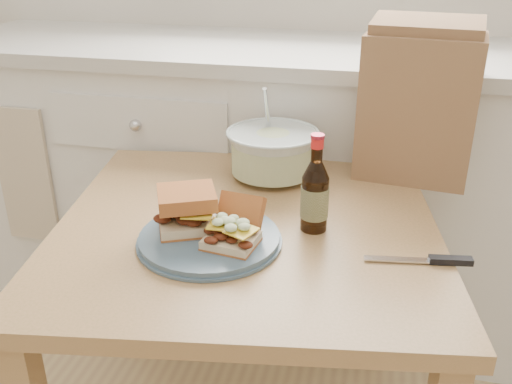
% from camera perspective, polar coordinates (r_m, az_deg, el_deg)
% --- Properties ---
extents(cabinet_run, '(2.50, 0.64, 0.94)m').
position_cam_1_polar(cabinet_run, '(1.95, 6.11, 0.65)').
color(cabinet_run, white).
rests_on(cabinet_run, ground).
extents(dining_table, '(0.94, 0.94, 0.68)m').
position_cam_1_polar(dining_table, '(1.30, -0.85, -6.79)').
color(dining_table, tan).
rests_on(dining_table, ground).
extents(plate, '(0.29, 0.29, 0.02)m').
position_cam_1_polar(plate, '(1.17, -4.68, -4.68)').
color(plate, '#486175').
rests_on(plate, dining_table).
extents(sandwich_left, '(0.15, 0.14, 0.09)m').
position_cam_1_polar(sandwich_left, '(1.17, -6.89, -1.74)').
color(sandwich_left, beige).
rests_on(sandwich_left, plate).
extents(sandwich_right, '(0.11, 0.15, 0.08)m').
position_cam_1_polar(sandwich_right, '(1.13, -2.19, -3.57)').
color(sandwich_right, beige).
rests_on(sandwich_right, plate).
extents(coleslaw_bowl, '(0.24, 0.24, 0.24)m').
position_cam_1_polar(coleslaw_bowl, '(1.45, 1.68, 3.78)').
color(coleslaw_bowl, silver).
rests_on(coleslaw_bowl, dining_table).
extents(beer_bottle, '(0.06, 0.06, 0.21)m').
position_cam_1_polar(beer_bottle, '(1.19, 5.91, -0.28)').
color(beer_bottle, black).
rests_on(beer_bottle, dining_table).
extents(knife, '(0.20, 0.05, 0.01)m').
position_cam_1_polar(knife, '(1.15, 17.63, -6.51)').
color(knife, silver).
rests_on(knife, dining_table).
extents(paper_bag, '(0.29, 0.21, 0.36)m').
position_cam_1_polar(paper_bag, '(1.48, 15.86, 8.15)').
color(paper_bag, olive).
rests_on(paper_bag, dining_table).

